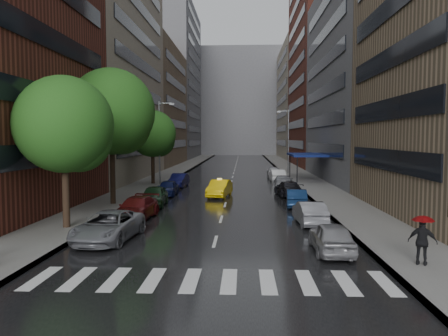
# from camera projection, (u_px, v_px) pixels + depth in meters

# --- Properties ---
(ground) EXTENTS (220.00, 220.00, 0.00)m
(ground) POSITION_uv_depth(u_px,v_px,m) (209.00, 265.00, 17.89)
(ground) COLOR gray
(ground) RESTS_ON ground
(road) EXTENTS (14.00, 140.00, 0.01)m
(road) POSITION_uv_depth(u_px,v_px,m) (234.00, 171.00, 67.72)
(road) COLOR black
(road) RESTS_ON ground
(sidewalk_left) EXTENTS (4.00, 140.00, 0.15)m
(sidewalk_left) POSITION_uv_depth(u_px,v_px,m) (177.00, 170.00, 68.11)
(sidewalk_left) COLOR gray
(sidewalk_left) RESTS_ON ground
(sidewalk_right) EXTENTS (4.00, 140.00, 0.15)m
(sidewalk_right) POSITION_uv_depth(u_px,v_px,m) (292.00, 171.00, 67.32)
(sidewalk_right) COLOR gray
(sidewalk_right) RESTS_ON ground
(crosswalk) EXTENTS (13.15, 2.80, 0.01)m
(crosswalk) POSITION_uv_depth(u_px,v_px,m) (210.00, 280.00, 15.89)
(crosswalk) COLOR silver
(crosswalk) RESTS_ON ground
(buildings_left) EXTENTS (8.00, 108.00, 38.00)m
(buildings_left) POSITION_uv_depth(u_px,v_px,m) (150.00, 76.00, 76.03)
(buildings_left) COLOR maroon
(buildings_left) RESTS_ON ground
(buildings_right) EXTENTS (8.05, 109.10, 36.00)m
(buildings_right) POSITION_uv_depth(u_px,v_px,m) (325.00, 79.00, 72.69)
(buildings_right) COLOR #937A5B
(buildings_right) RESTS_ON ground
(building_far) EXTENTS (40.00, 14.00, 32.00)m
(building_far) POSITION_uv_depth(u_px,v_px,m) (239.00, 102.00, 134.37)
(building_far) COLOR slate
(building_far) RESTS_ON ground
(tree_near) EXTENTS (5.44, 5.44, 8.66)m
(tree_near) POSITION_uv_depth(u_px,v_px,m) (64.00, 125.00, 24.32)
(tree_near) COLOR #382619
(tree_near) RESTS_ON ground
(tree_mid) EXTENTS (6.56, 6.56, 10.46)m
(tree_mid) POSITION_uv_depth(u_px,v_px,m) (112.00, 112.00, 33.06)
(tree_mid) COLOR #382619
(tree_mid) RESTS_ON ground
(tree_far) EXTENTS (5.17, 5.17, 8.24)m
(tree_far) POSITION_uv_depth(u_px,v_px,m) (153.00, 134.00, 47.99)
(tree_far) COLOR #382619
(tree_far) RESTS_ON ground
(taxi) EXTENTS (2.23, 4.70, 1.49)m
(taxi) POSITION_uv_depth(u_px,v_px,m) (220.00, 188.00, 38.38)
(taxi) COLOR yellow
(taxi) RESTS_ON ground
(parked_cars_left) EXTENTS (2.88, 29.08, 1.53)m
(parked_cars_left) POSITION_uv_depth(u_px,v_px,m) (149.00, 200.00, 31.40)
(parked_cars_left) COLOR slate
(parked_cars_left) RESTS_ON ground
(parked_cars_right) EXTENTS (2.36, 42.32, 1.49)m
(parked_cars_right) POSITION_uv_depth(u_px,v_px,m) (287.00, 187.00, 39.43)
(parked_cars_right) COLOR gray
(parked_cars_right) RESTS_ON ground
(ped_red_umbrella) EXTENTS (1.18, 0.89, 2.01)m
(ped_red_umbrella) POSITION_uv_depth(u_px,v_px,m) (423.00, 236.00, 17.28)
(ped_red_umbrella) COLOR black
(ped_red_umbrella) RESTS_ON sidewalk_right
(street_lamp_left) EXTENTS (1.74, 0.22, 9.00)m
(street_lamp_left) POSITION_uv_depth(u_px,v_px,m) (160.00, 140.00, 47.79)
(street_lamp_left) COLOR gray
(street_lamp_left) RESTS_ON sidewalk_left
(street_lamp_right) EXTENTS (1.74, 0.22, 9.00)m
(street_lamp_right) POSITION_uv_depth(u_px,v_px,m) (288.00, 140.00, 62.06)
(street_lamp_right) COLOR gray
(street_lamp_right) RESTS_ON sidewalk_right
(awning) EXTENTS (4.00, 8.00, 3.12)m
(awning) POSITION_uv_depth(u_px,v_px,m) (307.00, 155.00, 52.16)
(awning) COLOR navy
(awning) RESTS_ON sidewalk_right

